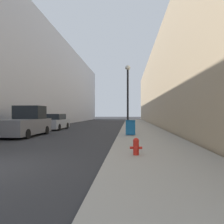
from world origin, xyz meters
name	(u,v)px	position (x,y,z in m)	size (l,w,h in m)	color
sidewalk_right	(140,128)	(5.90, 18.00, 0.07)	(3.98, 60.00, 0.15)	#9E998E
building_left_glass	(25,82)	(-11.06, 26.00, 6.47)	(12.00, 60.00, 12.94)	#BCBCC1
building_right_stone	(194,87)	(13.99, 26.00, 5.40)	(12.00, 60.00, 10.81)	tan
fire_hydrant	(136,146)	(4.94, 2.00, 0.47)	(0.45, 0.33, 0.61)	red
trash_bin	(130,127)	(4.78, 9.35, 0.68)	(0.67, 0.70, 1.03)	#19609E
lamppost	(128,92)	(4.58, 13.36, 3.57)	(0.45, 0.45, 5.75)	black
pickup_truck	(25,123)	(-2.86, 9.49, 0.91)	(2.24, 5.24, 2.22)	slate
parked_sedan_near	(55,122)	(-2.86, 15.91, 0.74)	(1.91, 4.55, 1.59)	#A3A8B2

